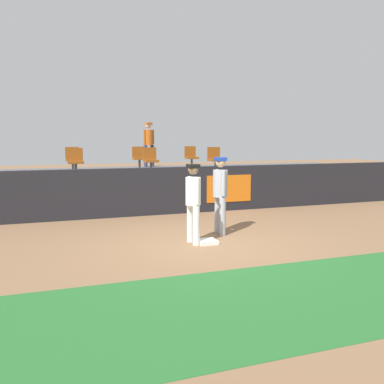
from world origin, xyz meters
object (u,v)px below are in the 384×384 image
at_px(first_base, 207,242).
at_px(seat_front_right, 215,158).
at_px(player_runner_visitor, 220,190).
at_px(seat_front_center, 150,159).
at_px(seat_back_center, 139,157).
at_px(seat_front_left, 75,160).
at_px(player_fielder_home, 193,198).
at_px(seat_back_left, 72,157).
at_px(seat_back_right, 191,156).
at_px(spectator_hooded, 149,141).

relative_size(first_base, seat_front_right, 0.48).
height_order(player_runner_visitor, seat_front_center, seat_front_center).
distance_m(seat_back_center, seat_front_left, 2.99).
relative_size(seat_front_right, seat_front_left, 1.00).
distance_m(player_fielder_home, seat_back_left, 7.16).
xyz_separation_m(seat_back_center, seat_back_right, (2.05, -0.00, -0.00)).
relative_size(player_fielder_home, seat_back_left, 2.04).
distance_m(first_base, seat_front_right, 5.84).
relative_size(player_fielder_home, spectator_hooded, 0.97).
bearing_deg(seat_front_center, seat_back_right, 41.37).
bearing_deg(seat_front_center, spectator_hooded, 77.67).
bearing_deg(player_runner_visitor, seat_front_right, 162.00).
height_order(seat_front_right, seat_back_right, same).
xyz_separation_m(seat_front_right, spectator_hooded, (-1.63, 3.03, 0.56)).
bearing_deg(player_runner_visitor, seat_back_right, 169.90).
relative_size(player_runner_visitor, seat_front_right, 2.17).
bearing_deg(seat_back_right, first_base, -106.40).
bearing_deg(seat_back_right, seat_back_left, 180.00).
bearing_deg(first_base, seat_back_right, 73.60).
xyz_separation_m(seat_front_center, seat_front_right, (2.29, 0.00, 0.00)).
bearing_deg(seat_back_right, seat_front_left, -157.88).
relative_size(seat_front_center, seat_front_left, 1.00).
xyz_separation_m(player_fielder_home, seat_back_right, (2.32, 6.81, 0.61)).
bearing_deg(seat_back_center, spectator_hooded, 61.58).
relative_size(player_fielder_home, seat_front_right, 2.04).
relative_size(seat_front_right, seat_back_left, 1.00).
relative_size(first_base, spectator_hooded, 0.23).
distance_m(seat_front_center, spectator_hooded, 3.15).
height_order(seat_back_center, seat_front_right, same).
bearing_deg(seat_front_center, seat_back_center, 90.08).
bearing_deg(seat_front_center, seat_front_left, 179.99).
distance_m(player_fielder_home, seat_back_center, 6.85).
relative_size(seat_back_left, spectator_hooded, 0.47).
distance_m(player_runner_visitor, seat_back_right, 6.38).
xyz_separation_m(seat_back_left, spectator_hooded, (3.04, 1.23, 0.55)).
distance_m(player_fielder_home, seat_front_right, 5.67).
relative_size(player_fielder_home, seat_back_right, 2.04).
xyz_separation_m(seat_front_right, seat_back_right, (-0.25, 1.80, -0.00)).
distance_m(player_runner_visitor, seat_back_center, 6.25).
xyz_separation_m(player_runner_visitor, seat_back_left, (-2.99, 6.19, 0.55)).
bearing_deg(player_fielder_home, seat_back_left, -168.61).
height_order(seat_back_center, seat_back_right, same).
distance_m(seat_back_right, spectator_hooded, 1.93).
relative_size(seat_back_center, spectator_hooded, 0.47).
bearing_deg(player_runner_visitor, seat_back_left, -151.33).
xyz_separation_m(seat_back_right, seat_back_left, (-4.42, 0.00, 0.00)).
distance_m(player_runner_visitor, spectator_hooded, 7.50).
height_order(first_base, seat_back_center, seat_back_center).
height_order(first_base, seat_back_left, seat_back_left).
distance_m(player_runner_visitor, seat_back_left, 6.90).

